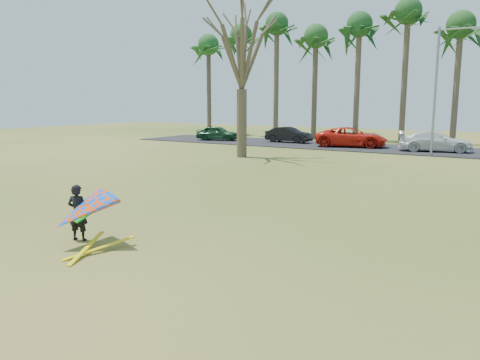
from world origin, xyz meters
The scene contains 16 objects.
ground centered at (0.00, 0.00, 0.00)m, with size 100.00×100.00×0.00m, color #2B5412.
parking_strip centered at (0.00, 25.00, 0.03)m, with size 46.00×7.00×0.06m, color black.
palm_0 centered at (-22.00, 31.00, 9.17)m, with size 4.84×4.84×10.84m.
palm_1 centered at (-18.00, 31.00, 9.85)m, with size 4.84×4.84×11.54m.
palm_2 centered at (-14.00, 31.00, 10.52)m, with size 4.84×4.84×12.24m.
palm_3 centered at (-10.00, 31.00, 9.17)m, with size 4.84×4.84×10.84m.
palm_4 centered at (-6.00, 31.00, 9.85)m, with size 4.84×4.84×11.54m.
palm_5 centered at (-2.00, 31.00, 10.52)m, with size 4.84×4.84×12.24m.
palm_6 centered at (2.00, 31.00, 9.17)m, with size 4.84×4.84×10.84m.
bare_tree_left centered at (-8.00, 15.00, 6.92)m, with size 6.60×6.60×9.70m.
streetlight centered at (2.16, 22.00, 4.46)m, with size 2.28×0.18×8.00m.
car_0 centered at (-16.22, 24.21, 0.70)m, with size 1.51×3.75×1.28m, color #1A4124.
car_1 centered at (-9.90, 25.54, 0.70)m, with size 1.36×3.90×1.28m, color black.
car_2 centered at (-4.20, 24.61, 0.80)m, with size 2.45×5.31×1.47m, color red.
car_3 centered at (1.79, 24.41, 0.75)m, with size 1.94×4.77×1.38m, color white.
kite_flyer centered at (-1.63, -2.61, 0.84)m, with size 2.13×2.39×2.02m.
Camera 1 is at (7.42, -9.88, 3.46)m, focal length 35.00 mm.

